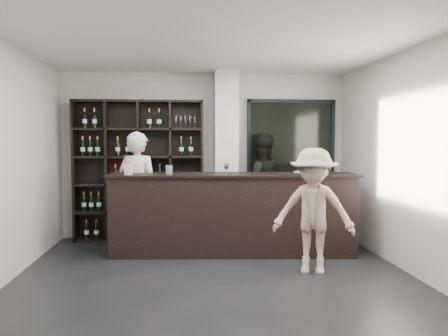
{
  "coord_description": "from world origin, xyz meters",
  "views": [
    {
      "loc": [
        -0.39,
        -5.05,
        1.71
      ],
      "look_at": [
        0.18,
        1.1,
        1.32
      ],
      "focal_mm": 35.0,
      "sensor_mm": 36.0,
      "label": 1
    }
  ],
  "objects": [
    {
      "name": "floor",
      "position": [
        0.0,
        0.0,
        -0.01
      ],
      "size": [
        5.0,
        5.5,
        0.01
      ],
      "primitive_type": "cube",
      "color": "black",
      "rests_on": "ground"
    },
    {
      "name": "wine_shelf",
      "position": [
        -1.15,
        2.57,
        1.2
      ],
      "size": [
        2.2,
        0.35,
        2.4
      ],
      "primitive_type": null,
      "color": "black",
      "rests_on": "floor"
    },
    {
      "name": "structural_column",
      "position": [
        0.35,
        2.47,
        1.45
      ],
      "size": [
        0.4,
        0.4,
        2.9
      ],
      "primitive_type": "cube",
      "color": "silver",
      "rests_on": "floor"
    },
    {
      "name": "glass_panel",
      "position": [
        1.55,
        2.69,
        1.4
      ],
      "size": [
        1.6,
        0.08,
        2.1
      ],
      "color": "black",
      "rests_on": "floor"
    },
    {
      "name": "tasting_counter",
      "position": [
        0.35,
        1.44,
        0.61
      ],
      "size": [
        3.69,
        0.76,
        1.22
      ],
      "rotation": [
        0.0,
        0.0,
        -0.09
      ],
      "color": "black",
      "rests_on": "floor"
    },
    {
      "name": "taster_pink",
      "position": [
        -1.1,
        1.85,
        0.93
      ],
      "size": [
        0.79,
        0.66,
        1.85
      ],
      "primitive_type": "imported",
      "rotation": [
        0.0,
        0.0,
        2.77
      ],
      "color": "beige",
      "rests_on": "floor"
    },
    {
      "name": "taster_black",
      "position": [
        0.95,
        2.4,
        0.92
      ],
      "size": [
        0.96,
        0.78,
        1.84
      ],
      "primitive_type": "imported",
      "rotation": [
        0.0,
        0.0,
        3.24
      ],
      "color": "black",
      "rests_on": "floor"
    },
    {
      "name": "customer",
      "position": [
        1.28,
        0.4,
        0.81
      ],
      "size": [
        1.19,
        0.92,
        1.62
      ],
      "primitive_type": "imported",
      "rotation": [
        0.0,
        0.0,
        -0.35
      ],
      "color": "tan",
      "rests_on": "floor"
    },
    {
      "name": "wine_glass",
      "position": [
        0.24,
        1.34,
        1.31
      ],
      "size": [
        0.1,
        0.1,
        0.18
      ],
      "primitive_type": null,
      "rotation": [
        0.0,
        0.0,
        -0.32
      ],
      "color": "white",
      "rests_on": "tasting_counter"
    },
    {
      "name": "spit_cup",
      "position": [
        -0.6,
        1.41,
        1.28
      ],
      "size": [
        0.11,
        0.11,
        0.13
      ],
      "primitive_type": "cylinder",
      "rotation": [
        0.0,
        0.0,
        0.1
      ],
      "color": "#A7BDD2",
      "rests_on": "tasting_counter"
    },
    {
      "name": "napkin_stack",
      "position": [
        1.4,
        1.55,
        1.23
      ],
      "size": [
        0.18,
        0.18,
        0.02
      ],
      "primitive_type": "cube",
      "rotation": [
        0.0,
        0.0,
        0.4
      ],
      "color": "white",
      "rests_on": "tasting_counter"
    },
    {
      "name": "card_stand",
      "position": [
        -1.19,
        1.37,
        1.29
      ],
      "size": [
        0.11,
        0.08,
        0.16
      ],
      "primitive_type": "cube",
      "rotation": [
        0.0,
        0.0,
        -0.27
      ],
      "color": "white",
      "rests_on": "tasting_counter"
    }
  ]
}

